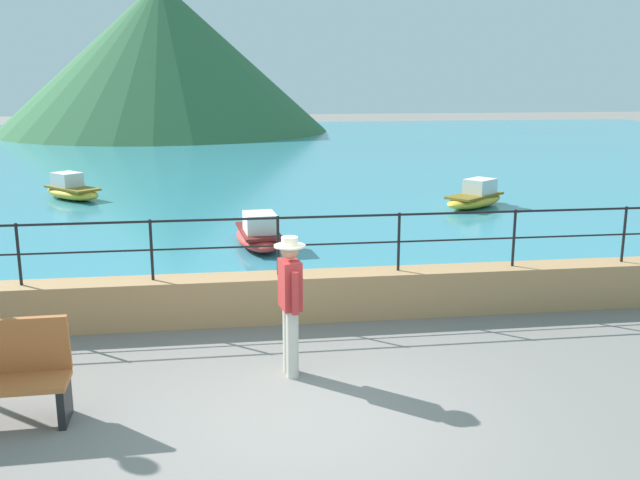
# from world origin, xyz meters

# --- Properties ---
(ground_plane) EXTENTS (120.00, 120.00, 0.00)m
(ground_plane) POSITION_xyz_m (0.00, 0.00, 0.00)
(ground_plane) COLOR slate
(promenade_wall) EXTENTS (20.00, 0.56, 0.70)m
(promenade_wall) POSITION_xyz_m (0.00, 3.20, 0.35)
(promenade_wall) COLOR tan
(promenade_wall) RESTS_ON ground
(railing) EXTENTS (18.44, 0.04, 0.90)m
(railing) POSITION_xyz_m (0.00, 3.20, 1.32)
(railing) COLOR black
(railing) RESTS_ON promenade_wall
(lake_water) EXTENTS (64.00, 44.32, 0.06)m
(lake_water) POSITION_xyz_m (0.00, 25.84, 0.03)
(lake_water) COLOR teal
(lake_water) RESTS_ON ground
(hill_main) EXTENTS (20.90, 20.90, 9.33)m
(hill_main) POSITION_xyz_m (-4.10, 40.45, 4.67)
(hill_main) COLOR #33663D
(hill_main) RESTS_ON ground
(person_walking) EXTENTS (0.38, 0.56, 1.75)m
(person_walking) POSITION_xyz_m (-0.03, 1.15, 0.98)
(person_walking) COLOR beige
(person_walking) RESTS_ON ground
(boat_0) EXTENTS (2.36, 2.13, 0.76)m
(boat_0) POSITION_xyz_m (6.14, 11.52, 0.33)
(boat_0) COLOR gold
(boat_0) RESTS_ON lake_water
(boat_1) EXTENTS (1.10, 2.37, 0.76)m
(boat_1) POSITION_xyz_m (-0.04, 7.72, 0.33)
(boat_1) COLOR red
(boat_1) RESTS_ON lake_water
(boat_2) EXTENTS (2.20, 2.32, 0.76)m
(boat_2) POSITION_xyz_m (-5.13, 14.46, 0.33)
(boat_2) COLOR gold
(boat_2) RESTS_ON lake_water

